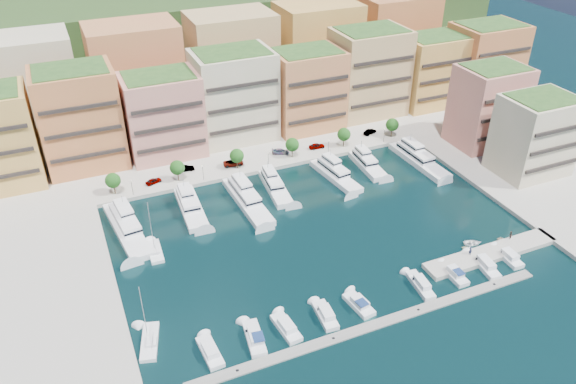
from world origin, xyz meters
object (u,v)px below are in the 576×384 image
yacht_1 (190,206)px  yacht_2 (246,198)px  cruiser_7 (454,274)px  cruiser_9 (508,257)px  car_4 (317,146)px  tender_3 (500,239)px  car_1 (186,168)px  tree_3 (292,145)px  sailboat_0 (150,342)px  tree_2 (237,156)px  cruiser_4 (359,305)px  lamppost_3 (329,145)px  lamppost_1 (203,170)px  car_3 (280,151)px  car_0 (153,181)px  cruiser_0 (210,352)px  person_0 (470,251)px  tree_5 (392,125)px  car_2 (233,163)px  tree_0 (113,181)px  car_5 (370,132)px  person_1 (510,235)px  cruiser_3 (325,315)px  tree_1 (177,168)px  yacht_4 (334,174)px  yacht_6 (417,158)px  lamppost_4 (384,133)px  cruiser_1 (255,338)px  sailboat_2 (155,252)px  tree_4 (344,134)px  lamppost_2 (268,157)px  yacht_0 (126,226)px  cruiser_8 (484,265)px  yacht_5 (367,163)px  lamppost_0 (132,185)px  tender_1 (465,247)px  yacht_3 (274,185)px  tender_2 (473,243)px  cruiser_6 (420,285)px

yacht_1 → yacht_2: same height
cruiser_7 → yacht_2: bearing=124.2°
cruiser_9 → car_4: 62.01m
tender_3 → car_1: car_1 is taller
tree_3 → sailboat_0: size_ratio=0.43×
tree_2 → cruiser_4: size_ratio=0.76×
cruiser_4 → lamppost_3: bearing=68.7°
lamppost_1 → car_3: 24.42m
car_0 → cruiser_0: bearing=158.6°
car_4 → person_0: (8.57, -56.36, 0.21)m
tree_5 → car_2: bearing=177.8°
tree_0 → cruiser_0: bearing=-83.2°
car_5 → yacht_1: bearing=85.8°
tree_5 → person_1: (-3.34, -53.50, -2.79)m
tree_2 → car_1: tree_2 is taller
cruiser_3 → car_0: 62.23m
tree_1 → tree_5: same height
car_3 → car_5: size_ratio=1.08×
lamppost_3 → yacht_1: 43.88m
yacht_4 → yacht_6: size_ratio=0.86×
car_1 → cruiser_0: bearing=174.9°
lamppost_4 → person_0: size_ratio=2.15×
cruiser_3 → tree_3: bearing=72.0°
cruiser_1 → sailboat_2: bearing=108.9°
tree_4 → lamppost_1: (-42.00, -2.30, -0.92)m
lamppost_2 → lamppost_4: 36.00m
tree_2 → yacht_0: tree_2 is taller
tender_3 → cruiser_0: bearing=116.7°
yacht_4 → cruiser_8: bearing=-75.4°
yacht_5 → lamppost_0: bearing=171.3°
tender_1 → car_1: size_ratio=0.36×
tree_3 → yacht_4: size_ratio=0.29×
yacht_1 → cruiser_1: size_ratio=2.14×
yacht_3 → yacht_4: 16.70m
tree_4 → car_0: (-54.20, 1.06, -3.04)m
lamppost_3 → cruiser_7: 55.89m
cruiser_0 → tender_2: bearing=6.6°
tree_5 → yacht_5: (-15.07, -11.58, -3.53)m
cruiser_8 → car_4: bearing=99.0°
yacht_2 → yacht_5: 36.05m
yacht_2 → cruiser_4: 43.65m
cruiser_6 → tree_1: bearing=120.5°
lamppost_2 → tree_4: bearing=5.5°
cruiser_8 → lamppost_4: bearing=79.8°
yacht_3 → cruiser_9: size_ratio=2.35×
yacht_1 → yacht_4: (38.75, -0.14, 0.00)m
tree_2 → tree_5: bearing=0.0°
car_0 → car_2: 21.74m
sailboat_0 → tender_2: 70.92m
tree_2 → cruiser_6: (18.18, -58.09, -4.20)m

